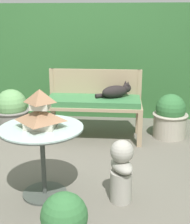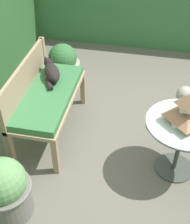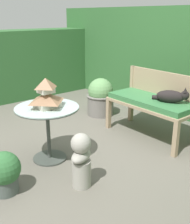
# 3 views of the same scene
# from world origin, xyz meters

# --- Properties ---
(ground) EXTENTS (30.00, 30.00, 0.00)m
(ground) POSITION_xyz_m (0.00, 0.00, 0.00)
(ground) COLOR #666056
(foliage_hedge_right) EXTENTS (0.70, 3.52, 1.35)m
(foliage_hedge_right) POSITION_xyz_m (2.85, 0.16, 0.68)
(foliage_hedge_right) COLOR #38703D
(foliage_hedge_right) RESTS_ON ground
(garden_bench) EXTENTS (1.26, 0.55, 0.56)m
(garden_bench) POSITION_xyz_m (0.22, 0.97, 0.48)
(garden_bench) COLOR tan
(garden_bench) RESTS_ON ground
(bench_backrest) EXTENTS (1.26, 0.06, 0.90)m
(bench_backrest) POSITION_xyz_m (0.22, 1.22, 0.65)
(bench_backrest) COLOR tan
(bench_backrest) RESTS_ON ground
(cat) EXTENTS (0.47, 0.32, 0.21)m
(cat) POSITION_xyz_m (0.52, 1.02, 0.64)
(cat) COLOR black
(cat) RESTS_ON garden_bench
(patio_table) EXTENTS (0.73, 0.73, 0.66)m
(patio_table) POSITION_xyz_m (-0.09, -0.48, 0.52)
(patio_table) COLOR #424742
(patio_table) RESTS_ON ground
(pagoda_birdhouse) EXTENTS (0.34, 0.34, 0.33)m
(pagoda_birdhouse) POSITION_xyz_m (-0.09, -0.48, 0.80)
(pagoda_birdhouse) COLOR beige
(pagoda_birdhouse) RESTS_ON patio_table
(garden_bust) EXTENTS (0.27, 0.32, 0.57)m
(garden_bust) POSITION_xyz_m (0.61, -0.52, 0.30)
(garden_bust) COLOR #A39E93
(garden_bust) RESTS_ON ground
(potted_plant_bench_right) EXTENTS (0.48, 0.48, 0.60)m
(potted_plant_bench_right) POSITION_xyz_m (1.25, 1.11, 0.28)
(potted_plant_bench_right) COLOR #ADA393
(potted_plant_bench_right) RESTS_ON ground
(potted_plant_table_far) EXTENTS (0.48, 0.48, 0.64)m
(potted_plant_table_far) POSITION_xyz_m (-0.91, 1.02, 0.31)
(potted_plant_table_far) COLOR slate
(potted_plant_table_far) RESTS_ON ground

